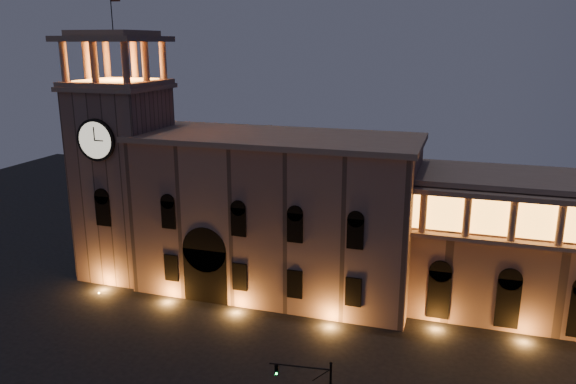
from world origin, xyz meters
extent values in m
cube|color=#876658|center=(-2.00, 22.00, 8.50)|extent=(30.00, 12.00, 17.00)
cube|color=gray|center=(-2.00, 22.00, 17.30)|extent=(30.80, 12.80, 0.60)
cube|color=black|center=(-8.00, 16.60, 3.00)|extent=(5.00, 1.40, 6.00)
cylinder|color=black|center=(-8.00, 16.60, 6.00)|extent=(5.00, 1.40, 5.00)
cube|color=#FF9B32|center=(-8.00, 16.40, 2.80)|extent=(4.20, 0.20, 5.00)
cube|color=#876658|center=(-20.50, 21.00, 11.00)|extent=(9.00, 9.00, 22.00)
cube|color=gray|center=(-20.50, 21.00, 22.25)|extent=(9.80, 9.80, 0.50)
cylinder|color=black|center=(-20.50, 16.32, 17.00)|extent=(4.60, 0.35, 4.60)
cylinder|color=beige|center=(-20.50, 16.18, 17.00)|extent=(4.00, 0.12, 4.00)
cube|color=gray|center=(-20.50, 21.00, 22.75)|extent=(9.40, 9.40, 0.50)
cube|color=#FF9B32|center=(-20.50, 21.00, 23.05)|extent=(6.80, 6.80, 0.15)
cylinder|color=gray|center=(-24.30, 17.20, 25.10)|extent=(0.76, 0.76, 4.20)
cylinder|color=gray|center=(-20.50, 17.20, 25.10)|extent=(0.76, 0.76, 4.20)
cylinder|color=gray|center=(-16.70, 17.20, 25.10)|extent=(0.76, 0.76, 4.20)
cylinder|color=gray|center=(-24.30, 24.80, 25.10)|extent=(0.76, 0.76, 4.20)
cylinder|color=gray|center=(-20.50, 24.80, 25.10)|extent=(0.76, 0.76, 4.20)
cylinder|color=gray|center=(-16.70, 24.80, 25.10)|extent=(0.76, 0.76, 4.20)
cylinder|color=gray|center=(-24.30, 21.00, 25.10)|extent=(0.76, 0.76, 4.20)
cylinder|color=gray|center=(-16.70, 21.00, 25.10)|extent=(0.76, 0.76, 4.20)
cube|color=gray|center=(-20.50, 21.00, 27.50)|extent=(9.80, 9.80, 0.60)
cube|color=gray|center=(-20.50, 21.00, 28.10)|extent=(7.50, 7.50, 0.60)
cylinder|color=black|center=(-20.50, 21.00, 30.40)|extent=(0.10, 0.10, 4.00)
cylinder|color=gray|center=(14.00, 18.50, 11.50)|extent=(0.70, 0.70, 4.00)
cylinder|color=gray|center=(18.00, 18.50, 11.50)|extent=(0.70, 0.70, 4.00)
cylinder|color=gray|center=(22.00, 18.50, 11.50)|extent=(0.70, 0.70, 4.00)
cylinder|color=gray|center=(26.00, 18.50, 11.50)|extent=(0.70, 0.70, 4.00)
sphere|color=black|center=(9.76, -1.08, 6.09)|extent=(0.24, 0.24, 0.24)
cylinder|color=black|center=(7.63, -1.33, 5.58)|extent=(4.27, 0.60, 0.10)
cube|color=black|center=(6.01, -1.52, 5.15)|extent=(0.28, 0.27, 0.73)
cylinder|color=#0CE53F|center=(6.03, -1.66, 4.91)|extent=(0.16, 0.09, 0.15)
camera|label=1|loc=(17.22, -34.12, 27.21)|focal=35.00mm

